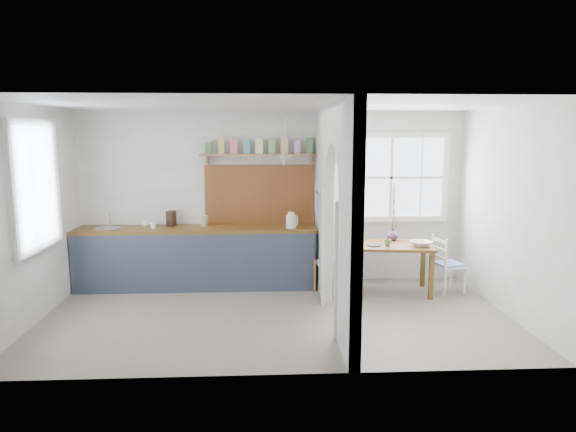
{
  "coord_description": "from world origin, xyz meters",
  "views": [
    {
      "loc": [
        -0.17,
        -6.16,
        2.25
      ],
      "look_at": [
        0.17,
        0.51,
        1.19
      ],
      "focal_mm": 32.0,
      "sensor_mm": 36.0,
      "label": 1
    }
  ],
  "objects_px": {
    "chair_left": "(332,262)",
    "kettle": "(291,220)",
    "dining_table": "(391,268)",
    "vase": "(392,234)",
    "chair_right": "(449,264)"
  },
  "relations": [
    {
      "from": "chair_left",
      "to": "kettle",
      "type": "relative_size",
      "value": 3.87
    },
    {
      "from": "dining_table",
      "to": "chair_left",
      "type": "relative_size",
      "value": 1.23
    },
    {
      "from": "chair_left",
      "to": "vase",
      "type": "relative_size",
      "value": 5.19
    },
    {
      "from": "chair_left",
      "to": "vase",
      "type": "distance_m",
      "value": 1.03
    },
    {
      "from": "dining_table",
      "to": "chair_right",
      "type": "xyz_separation_m",
      "value": [
        0.83,
        -0.02,
        0.05
      ]
    },
    {
      "from": "chair_right",
      "to": "vase",
      "type": "xyz_separation_m",
      "value": [
        -0.76,
        0.28,
        0.39
      ]
    },
    {
      "from": "chair_right",
      "to": "vase",
      "type": "distance_m",
      "value": 0.9
    },
    {
      "from": "chair_left",
      "to": "chair_right",
      "type": "height_order",
      "value": "chair_left"
    },
    {
      "from": "dining_table",
      "to": "vase",
      "type": "height_order",
      "value": "vase"
    },
    {
      "from": "vase",
      "to": "dining_table",
      "type": "bearing_deg",
      "value": -104.8
    },
    {
      "from": "chair_left",
      "to": "kettle",
      "type": "height_order",
      "value": "kettle"
    },
    {
      "from": "dining_table",
      "to": "vase",
      "type": "distance_m",
      "value": 0.51
    },
    {
      "from": "dining_table",
      "to": "kettle",
      "type": "distance_m",
      "value": 1.6
    },
    {
      "from": "dining_table",
      "to": "chair_left",
      "type": "xyz_separation_m",
      "value": [
        -0.86,
        -0.03,
        0.1
      ]
    },
    {
      "from": "dining_table",
      "to": "vase",
      "type": "xyz_separation_m",
      "value": [
        0.07,
        0.25,
        0.44
      ]
    }
  ]
}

